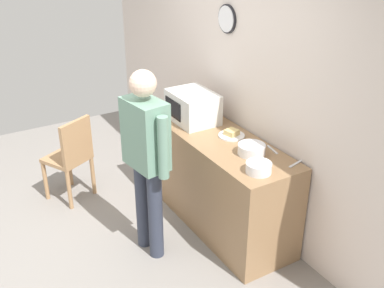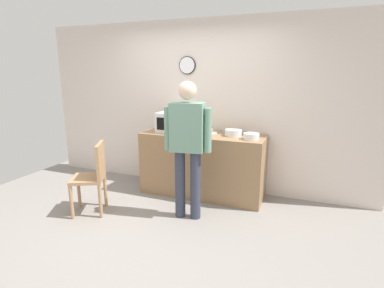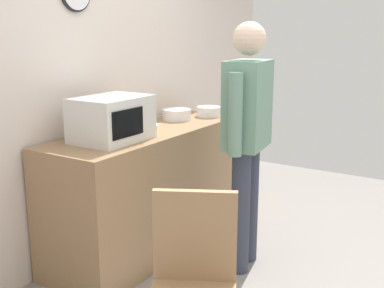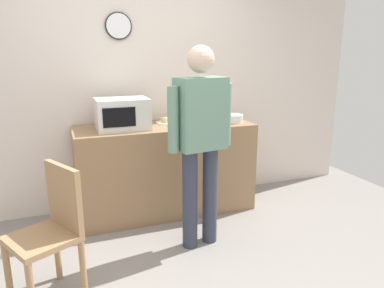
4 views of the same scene
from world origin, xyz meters
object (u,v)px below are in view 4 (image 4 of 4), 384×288
(microwave, at_px, (122,114))
(cereal_bowl, at_px, (203,118))
(fork_utensil, at_px, (199,118))
(spoon_utensil, at_px, (223,116))
(person_standing, at_px, (200,133))
(wooden_chair, at_px, (52,228))
(sandwich_plate, at_px, (168,121))
(salad_bowl, at_px, (233,119))

(microwave, distance_m, cereal_bowl, 0.89)
(fork_utensil, xyz_separation_m, spoon_utensil, (0.30, 0.00, 0.00))
(person_standing, distance_m, wooden_chair, 1.34)
(sandwich_plate, relative_size, spoon_utensil, 1.45)
(sandwich_plate, xyz_separation_m, salad_bowl, (0.67, -0.20, 0.02))
(salad_bowl, bearing_deg, spoon_utensil, 81.79)
(sandwich_plate, bearing_deg, microwave, -165.79)
(wooden_chair, bearing_deg, fork_utensil, 40.20)
(sandwich_plate, distance_m, wooden_chair, 1.74)
(cereal_bowl, xyz_separation_m, person_standing, (-0.36, -0.83, 0.03))
(salad_bowl, height_order, wooden_chair, salad_bowl)
(salad_bowl, xyz_separation_m, person_standing, (-0.65, -0.68, 0.03))
(person_standing, bearing_deg, salad_bowl, 46.46)
(sandwich_plate, relative_size, cereal_bowl, 1.03)
(wooden_chair, bearing_deg, person_standing, 14.92)
(person_standing, bearing_deg, sandwich_plate, 91.17)
(sandwich_plate, height_order, wooden_chair, sandwich_plate)
(salad_bowl, bearing_deg, sandwich_plate, 163.05)
(microwave, xyz_separation_m, spoon_utensil, (1.21, 0.27, -0.15))
(fork_utensil, height_order, wooden_chair, fork_utensil)
(fork_utensil, bearing_deg, sandwich_plate, -160.60)
(microwave, height_order, person_standing, person_standing)
(fork_utensil, relative_size, person_standing, 0.10)
(cereal_bowl, distance_m, spoon_utensil, 0.40)
(cereal_bowl, xyz_separation_m, spoon_utensil, (0.33, 0.21, -0.04))
(sandwich_plate, relative_size, wooden_chair, 0.26)
(fork_utensil, distance_m, wooden_chair, 2.14)
(salad_bowl, bearing_deg, person_standing, -133.54)
(cereal_bowl, relative_size, fork_utensil, 1.40)
(fork_utensil, bearing_deg, spoon_utensil, 0.12)
(person_standing, bearing_deg, wooden_chair, -165.08)
(sandwich_plate, height_order, cereal_bowl, cereal_bowl)
(spoon_utensil, bearing_deg, wooden_chair, -144.54)
(salad_bowl, xyz_separation_m, wooden_chair, (-1.85, -1.00, -0.46))
(spoon_utensil, relative_size, wooden_chair, 0.18)
(salad_bowl, xyz_separation_m, cereal_bowl, (-0.28, 0.14, 0.00))
(fork_utensil, relative_size, spoon_utensil, 1.00)
(microwave, relative_size, spoon_utensil, 2.94)
(salad_bowl, relative_size, person_standing, 0.12)
(cereal_bowl, distance_m, person_standing, 0.90)
(sandwich_plate, distance_m, cereal_bowl, 0.39)
(sandwich_plate, bearing_deg, person_standing, -88.83)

